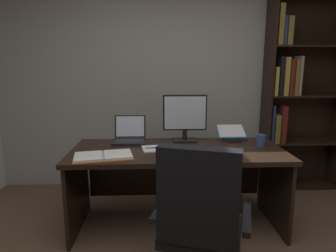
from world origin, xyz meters
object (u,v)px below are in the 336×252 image
object	(u,v)px
monitor	(185,119)
office_chair	(200,232)
desk	(177,166)
laptop	(129,136)
bookshelf	(294,102)
open_binder	(103,156)
reading_stand_with_book	(231,133)
coffee_mug	(261,140)
pen	(153,148)
computer_mouse	(226,152)
notepad	(151,149)
keyboard	(190,153)

from	to	relation	value
monitor	office_chair	bearing A→B (deg)	-90.57
desk	laptop	size ratio (longest dim) A/B	6.10
desk	office_chair	bearing A→B (deg)	-84.70
desk	bookshelf	distance (m)	1.71
monitor	open_binder	size ratio (longest dim) A/B	0.90
reading_stand_with_book	coffee_mug	distance (m)	0.33
pen	reading_stand_with_book	bearing A→B (deg)	22.78
desk	office_chair	xyz separation A→B (m)	(0.08, -0.90, -0.12)
laptop	desk	bearing A→B (deg)	-23.54
office_chair	coffee_mug	distance (m)	1.18
computer_mouse	open_binder	xyz separation A→B (m)	(-1.01, -0.05, -0.01)
notepad	coffee_mug	distance (m)	1.01
reading_stand_with_book	open_binder	bearing A→B (deg)	-155.37
notepad	computer_mouse	bearing A→B (deg)	-14.58
desk	reading_stand_with_book	xyz separation A→B (m)	(0.56, 0.24, 0.26)
laptop	notepad	size ratio (longest dim) A/B	1.46
keyboard	computer_mouse	xyz separation A→B (m)	(0.30, 0.00, 0.01)
desk	computer_mouse	distance (m)	0.51
monitor	coffee_mug	distance (m)	0.73
notepad	coffee_mug	bearing A→B (deg)	3.86
computer_mouse	reading_stand_with_book	size ratio (longest dim) A/B	0.37
open_binder	bookshelf	bearing A→B (deg)	16.48
office_chair	keyboard	bearing A→B (deg)	107.05
office_chair	laptop	size ratio (longest dim) A/B	3.29
desk	monitor	size ratio (longest dim) A/B	4.11
office_chair	computer_mouse	distance (m)	0.79
pen	coffee_mug	distance (m)	0.99
bookshelf	pen	xyz separation A→B (m)	(-1.65, -0.87, -0.29)
keyboard	reading_stand_with_book	xyz separation A→B (m)	(0.47, 0.49, 0.05)
bookshelf	monitor	size ratio (longest dim) A/B	4.93
bookshelf	notepad	bearing A→B (deg)	-152.60
reading_stand_with_book	pen	xyz separation A→B (m)	(-0.78, -0.33, -0.05)
desk	laptop	xyz separation A→B (m)	(-0.45, 0.19, 0.24)
coffee_mug	notepad	bearing A→B (deg)	-176.14
computer_mouse	pen	world-z (taller)	computer_mouse
notepad	desk	bearing A→B (deg)	20.13
office_chair	laptop	bearing A→B (deg)	133.79
open_binder	pen	distance (m)	0.45
desk	open_binder	xyz separation A→B (m)	(-0.61, -0.30, 0.20)
reading_stand_with_book	notepad	world-z (taller)	reading_stand_with_book
open_binder	coffee_mug	distance (m)	1.41
laptop	keyboard	distance (m)	0.70
keyboard	bookshelf	bearing A→B (deg)	37.48
laptop	computer_mouse	xyz separation A→B (m)	(0.84, -0.44, -0.03)
desk	open_binder	size ratio (longest dim) A/B	3.69
reading_stand_with_book	coffee_mug	xyz separation A→B (m)	(0.21, -0.26, -0.01)
office_chair	coffee_mug	bearing A→B (deg)	70.11
reading_stand_with_book	open_binder	world-z (taller)	reading_stand_with_book
computer_mouse	notepad	xyz separation A→B (m)	(-0.63, 0.16, -0.02)
desk	monitor	world-z (taller)	monitor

